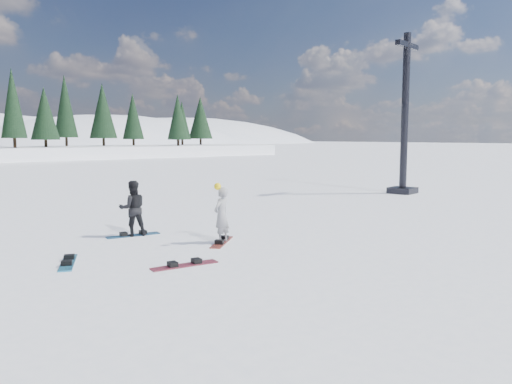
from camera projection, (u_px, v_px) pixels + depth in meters
ground at (167, 242)px, 13.22m from camera, size 420.00×420.00×0.00m
lift_tower at (404, 129)px, 24.41m from camera, size 2.14×1.36×7.75m
snowboarder_woman at (222, 215)px, 13.11m from camera, size 0.63×0.53×1.61m
snowboarder_man at (133, 208)px, 14.03m from camera, size 0.89×0.77×1.57m
snowboard_woman at (222, 242)px, 13.19m from camera, size 1.30×1.21×0.03m
snowboard_man at (133, 235)px, 14.11m from camera, size 1.52×0.46×0.03m
snowboard_loose_b at (185, 265)px, 10.82m from camera, size 1.52×0.45×0.03m
snowboard_loose_a at (68, 263)px, 11.04m from camera, size 0.85×1.49×0.03m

